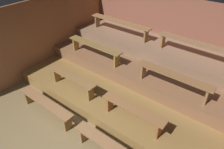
{
  "coord_description": "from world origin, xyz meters",
  "views": [
    {
      "loc": [
        2.57,
        -1.11,
        3.82
      ],
      "look_at": [
        -0.23,
        2.46,
        0.66
      ],
      "focal_mm": 33.99,
      "sensor_mm": 36.0,
      "label": 1
    }
  ],
  "objects_px": {
    "bench_floor_left": "(46,104)",
    "bench_lower_left": "(72,79)",
    "bench_floor_right": "(111,148)",
    "bench_upper_right": "(198,46)",
    "bench_upper_left": "(120,23)",
    "bench_middle_left": "(95,47)",
    "bench_lower_right": "(133,111)",
    "bench_middle_right": "(174,78)"
  },
  "relations": [
    {
      "from": "bench_middle_left",
      "to": "bench_lower_right",
      "type": "bearing_deg",
      "value": -29.37
    },
    {
      "from": "bench_floor_right",
      "to": "bench_lower_right",
      "type": "height_order",
      "value": "bench_lower_right"
    },
    {
      "from": "bench_lower_right",
      "to": "bench_middle_right",
      "type": "height_order",
      "value": "bench_middle_right"
    },
    {
      "from": "bench_lower_left",
      "to": "bench_lower_right",
      "type": "height_order",
      "value": "same"
    },
    {
      "from": "bench_floor_right",
      "to": "bench_middle_right",
      "type": "distance_m",
      "value": 2.16
    },
    {
      "from": "bench_lower_left",
      "to": "bench_upper_right",
      "type": "bearing_deg",
      "value": 48.71
    },
    {
      "from": "bench_floor_left",
      "to": "bench_lower_left",
      "type": "xyz_separation_m",
      "value": [
        0.07,
        0.84,
        0.3
      ]
    },
    {
      "from": "bench_floor_right",
      "to": "bench_lower_left",
      "type": "xyz_separation_m",
      "value": [
        -1.92,
        0.84,
        0.3
      ]
    },
    {
      "from": "bench_floor_left",
      "to": "bench_lower_left",
      "type": "relative_size",
      "value": 1.15
    },
    {
      "from": "bench_floor_right",
      "to": "bench_middle_left",
      "type": "bearing_deg",
      "value": 137.28
    },
    {
      "from": "bench_upper_left",
      "to": "bench_upper_right",
      "type": "bearing_deg",
      "value": 0.0
    },
    {
      "from": "bench_lower_left",
      "to": "bench_lower_right",
      "type": "relative_size",
      "value": 1.0
    },
    {
      "from": "bench_floor_left",
      "to": "bench_upper_right",
      "type": "distance_m",
      "value": 4.14
    },
    {
      "from": "bench_floor_left",
      "to": "bench_floor_right",
      "type": "relative_size",
      "value": 1.0
    },
    {
      "from": "bench_upper_left",
      "to": "bench_middle_left",
      "type": "bearing_deg",
      "value": -88.36
    },
    {
      "from": "bench_upper_left",
      "to": "bench_upper_right",
      "type": "distance_m",
      "value": 2.54
    },
    {
      "from": "bench_lower_left",
      "to": "bench_middle_left",
      "type": "relative_size",
      "value": 0.81
    },
    {
      "from": "bench_lower_right",
      "to": "bench_upper_left",
      "type": "relative_size",
      "value": 0.68
    },
    {
      "from": "bench_floor_left",
      "to": "bench_lower_left",
      "type": "bearing_deg",
      "value": 85.55
    },
    {
      "from": "bench_floor_left",
      "to": "bench_lower_right",
      "type": "height_order",
      "value": "bench_lower_right"
    },
    {
      "from": "bench_floor_left",
      "to": "bench_lower_left",
      "type": "distance_m",
      "value": 0.89
    },
    {
      "from": "bench_floor_right",
      "to": "bench_lower_left",
      "type": "distance_m",
      "value": 2.12
    },
    {
      "from": "bench_floor_left",
      "to": "bench_middle_right",
      "type": "xyz_separation_m",
      "value": [
        2.22,
        2.05,
        0.62
      ]
    },
    {
      "from": "bench_lower_right",
      "to": "bench_middle_left",
      "type": "xyz_separation_m",
      "value": [
        -2.16,
        1.21,
        0.32
      ]
    },
    {
      "from": "bench_lower_right",
      "to": "bench_floor_left",
      "type": "bearing_deg",
      "value": -156.38
    },
    {
      "from": "bench_floor_right",
      "to": "bench_upper_right",
      "type": "bearing_deg",
      "value": 85.28
    },
    {
      "from": "bench_upper_right",
      "to": "bench_floor_right",
      "type": "bearing_deg",
      "value": -94.72
    },
    {
      "from": "bench_floor_right",
      "to": "bench_floor_left",
      "type": "bearing_deg",
      "value": 180.0
    },
    {
      "from": "bench_floor_right",
      "to": "bench_lower_right",
      "type": "xyz_separation_m",
      "value": [
        -0.07,
        0.84,
        0.3
      ]
    },
    {
      "from": "bench_middle_right",
      "to": "bench_upper_left",
      "type": "height_order",
      "value": "bench_upper_left"
    },
    {
      "from": "bench_middle_left",
      "to": "bench_middle_right",
      "type": "xyz_separation_m",
      "value": [
        2.46,
        0.0,
        0.0
      ]
    },
    {
      "from": "bench_lower_right",
      "to": "bench_upper_left",
      "type": "height_order",
      "value": "bench_upper_left"
    },
    {
      "from": "bench_lower_right",
      "to": "bench_lower_left",
      "type": "bearing_deg",
      "value": 180.0
    },
    {
      "from": "bench_lower_right",
      "to": "bench_upper_left",
      "type": "xyz_separation_m",
      "value": [
        -2.2,
        2.5,
        0.63
      ]
    },
    {
      "from": "bench_floor_left",
      "to": "bench_middle_left",
      "type": "height_order",
      "value": "bench_middle_left"
    },
    {
      "from": "bench_lower_right",
      "to": "bench_middle_left",
      "type": "distance_m",
      "value": 2.5
    },
    {
      "from": "bench_floor_right",
      "to": "bench_upper_right",
      "type": "height_order",
      "value": "bench_upper_right"
    },
    {
      "from": "bench_lower_right",
      "to": "bench_upper_left",
      "type": "distance_m",
      "value": 3.39
    },
    {
      "from": "bench_middle_left",
      "to": "bench_upper_left",
      "type": "bearing_deg",
      "value": 91.64
    },
    {
      "from": "bench_floor_right",
      "to": "bench_middle_right",
      "type": "relative_size",
      "value": 0.93
    },
    {
      "from": "bench_middle_left",
      "to": "bench_floor_left",
      "type": "bearing_deg",
      "value": -83.36
    },
    {
      "from": "bench_middle_left",
      "to": "bench_upper_left",
      "type": "relative_size",
      "value": 0.83
    }
  ]
}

